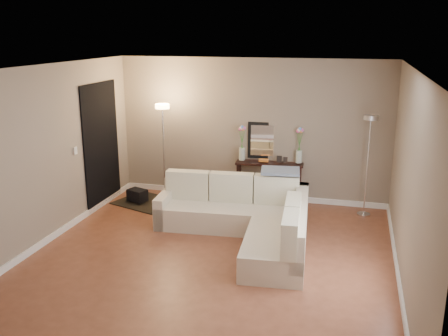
% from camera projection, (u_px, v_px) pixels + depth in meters
% --- Properties ---
extents(floor, '(5.00, 5.50, 0.01)m').
position_uv_depth(floor, '(209.00, 260.00, 6.90)').
color(floor, brown).
rests_on(floor, ground).
extents(ceiling, '(5.00, 5.50, 0.01)m').
position_uv_depth(ceiling, '(208.00, 68.00, 6.21)').
color(ceiling, white).
rests_on(ceiling, ground).
extents(wall_back, '(5.00, 0.02, 2.60)m').
position_uv_depth(wall_back, '(251.00, 130.00, 9.12)').
color(wall_back, gray).
rests_on(wall_back, ground).
extents(wall_front, '(5.00, 0.02, 2.60)m').
position_uv_depth(wall_front, '(110.00, 258.00, 3.98)').
color(wall_front, gray).
rests_on(wall_front, ground).
extents(wall_left, '(0.02, 5.50, 2.60)m').
position_uv_depth(wall_left, '(41.00, 157.00, 7.17)').
color(wall_left, gray).
rests_on(wall_left, ground).
extents(wall_right, '(0.02, 5.50, 2.60)m').
position_uv_depth(wall_right, '(410.00, 183.00, 5.93)').
color(wall_right, gray).
rests_on(wall_right, ground).
extents(baseboard_back, '(5.00, 0.03, 0.10)m').
position_uv_depth(baseboard_back, '(250.00, 195.00, 9.43)').
color(baseboard_back, white).
rests_on(baseboard_back, ground).
extents(baseboard_left, '(0.03, 5.50, 0.10)m').
position_uv_depth(baseboard_left, '(51.00, 238.00, 7.50)').
color(baseboard_left, white).
rests_on(baseboard_left, ground).
extents(baseboard_right, '(0.03, 5.50, 0.10)m').
position_uv_depth(baseboard_right, '(398.00, 278.00, 6.27)').
color(baseboard_right, white).
rests_on(baseboard_right, ground).
extents(doorway, '(0.02, 1.20, 2.20)m').
position_uv_depth(doorway, '(102.00, 145.00, 8.80)').
color(doorway, black).
rests_on(doorway, ground).
extents(switch_plate, '(0.02, 0.08, 0.12)m').
position_uv_depth(switch_plate, '(75.00, 151.00, 7.99)').
color(switch_plate, white).
rests_on(switch_plate, ground).
extents(sectional_sofa, '(2.55, 2.34, 0.84)m').
position_uv_depth(sectional_sofa, '(248.00, 218.00, 7.58)').
color(sectional_sofa, beige).
rests_on(sectional_sofa, floor).
extents(throw_blanket, '(0.64, 0.42, 0.08)m').
position_uv_depth(throw_blanket, '(280.00, 171.00, 7.90)').
color(throw_blanket, slate).
rests_on(throw_blanket, sectional_sofa).
extents(console_table, '(1.24, 0.41, 0.75)m').
position_uv_depth(console_table, '(265.00, 179.00, 9.14)').
color(console_table, black).
rests_on(console_table, floor).
extents(leaning_mirror, '(0.86, 0.10, 0.68)m').
position_uv_depth(leaning_mirror, '(271.00, 141.00, 9.09)').
color(leaning_mirror, black).
rests_on(leaning_mirror, console_table).
extents(table_decor, '(0.52, 0.12, 0.12)m').
position_uv_depth(table_decor, '(270.00, 160.00, 8.99)').
color(table_decor, orange).
rests_on(table_decor, console_table).
extents(flower_vase_left, '(0.14, 0.12, 0.64)m').
position_uv_depth(flower_vase_left, '(242.00, 145.00, 9.06)').
color(flower_vase_left, silver).
rests_on(flower_vase_left, console_table).
extents(flower_vase_right, '(0.14, 0.12, 0.64)m').
position_uv_depth(flower_vase_right, '(299.00, 148.00, 8.87)').
color(flower_vase_right, silver).
rests_on(flower_vase_right, console_table).
extents(floor_lamp_lit, '(0.32, 0.32, 1.79)m').
position_uv_depth(floor_lamp_lit, '(163.00, 133.00, 9.03)').
color(floor_lamp_lit, silver).
rests_on(floor_lamp_lit, floor).
extents(floor_lamp_unlit, '(0.27, 0.27, 1.73)m').
position_uv_depth(floor_lamp_unlit, '(369.00, 146.00, 8.23)').
color(floor_lamp_unlit, silver).
rests_on(floor_lamp_unlit, floor).
extents(charcoal_rug, '(1.39, 1.21, 0.02)m').
position_uv_depth(charcoal_rug, '(149.00, 203.00, 9.15)').
color(charcoal_rug, black).
rests_on(charcoal_rug, floor).
extents(black_bag, '(0.39, 0.33, 0.21)m').
position_uv_depth(black_bag, '(137.00, 195.00, 9.14)').
color(black_bag, black).
rests_on(black_bag, charcoal_rug).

